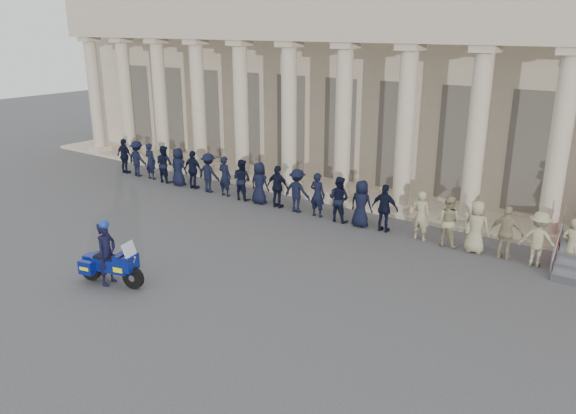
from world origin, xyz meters
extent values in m
plane|color=#434346|center=(0.00, 0.00, 0.00)|extent=(90.00, 90.00, 0.00)
cube|color=tan|center=(0.00, 15.00, 4.50)|extent=(40.00, 10.00, 9.00)
cube|color=tan|center=(0.00, 8.80, 0.07)|extent=(40.00, 2.60, 0.15)
cube|color=tan|center=(0.00, 8.00, 6.79)|extent=(35.80, 1.00, 1.00)
cube|color=tan|center=(-16.90, 8.00, 0.30)|extent=(0.90, 0.90, 0.30)
cylinder|color=tan|center=(-16.90, 8.00, 3.25)|extent=(0.64, 0.64, 5.60)
cube|color=tan|center=(-16.90, 8.00, 6.17)|extent=(0.85, 0.85, 0.24)
cube|color=tan|center=(-14.30, 8.00, 0.30)|extent=(0.90, 0.90, 0.30)
cylinder|color=tan|center=(-14.30, 8.00, 3.25)|extent=(0.64, 0.64, 5.60)
cube|color=tan|center=(-14.30, 8.00, 6.17)|extent=(0.85, 0.85, 0.24)
cube|color=tan|center=(-11.70, 8.00, 0.30)|extent=(0.90, 0.90, 0.30)
cylinder|color=tan|center=(-11.70, 8.00, 3.25)|extent=(0.64, 0.64, 5.60)
cube|color=tan|center=(-11.70, 8.00, 6.17)|extent=(0.85, 0.85, 0.24)
cube|color=tan|center=(-9.10, 8.00, 0.30)|extent=(0.90, 0.90, 0.30)
cylinder|color=tan|center=(-9.10, 8.00, 3.25)|extent=(0.64, 0.64, 5.60)
cube|color=tan|center=(-9.10, 8.00, 6.17)|extent=(0.85, 0.85, 0.24)
cube|color=tan|center=(-6.50, 8.00, 0.30)|extent=(0.90, 0.90, 0.30)
cylinder|color=tan|center=(-6.50, 8.00, 3.25)|extent=(0.64, 0.64, 5.60)
cube|color=tan|center=(-6.50, 8.00, 6.17)|extent=(0.85, 0.85, 0.24)
cube|color=tan|center=(-3.90, 8.00, 0.30)|extent=(0.90, 0.90, 0.30)
cylinder|color=tan|center=(-3.90, 8.00, 3.25)|extent=(0.64, 0.64, 5.60)
cube|color=tan|center=(-3.90, 8.00, 6.17)|extent=(0.85, 0.85, 0.24)
cube|color=tan|center=(-1.30, 8.00, 0.30)|extent=(0.90, 0.90, 0.30)
cylinder|color=tan|center=(-1.30, 8.00, 3.25)|extent=(0.64, 0.64, 5.60)
cube|color=tan|center=(-1.30, 8.00, 6.17)|extent=(0.85, 0.85, 0.24)
cube|color=tan|center=(1.30, 8.00, 0.30)|extent=(0.90, 0.90, 0.30)
cylinder|color=tan|center=(1.30, 8.00, 3.25)|extent=(0.64, 0.64, 5.60)
cube|color=tan|center=(1.30, 8.00, 6.17)|extent=(0.85, 0.85, 0.24)
cube|color=tan|center=(3.90, 8.00, 0.30)|extent=(0.90, 0.90, 0.30)
cylinder|color=tan|center=(3.90, 8.00, 3.25)|extent=(0.64, 0.64, 5.60)
cube|color=tan|center=(3.90, 8.00, 6.17)|extent=(0.85, 0.85, 0.24)
cube|color=tan|center=(6.50, 8.00, 0.30)|extent=(0.90, 0.90, 0.30)
cylinder|color=tan|center=(6.50, 8.00, 3.25)|extent=(0.64, 0.64, 5.60)
cube|color=tan|center=(6.50, 8.00, 6.17)|extent=(0.85, 0.85, 0.24)
cube|color=black|center=(-15.60, 10.02, 2.55)|extent=(1.30, 0.12, 4.20)
cube|color=black|center=(-13.00, 10.02, 2.55)|extent=(1.30, 0.12, 4.20)
cube|color=black|center=(-10.40, 10.02, 2.55)|extent=(1.30, 0.12, 4.20)
cube|color=black|center=(-7.80, 10.02, 2.55)|extent=(1.30, 0.12, 4.20)
cube|color=black|center=(-5.20, 10.02, 2.55)|extent=(1.30, 0.12, 4.20)
cube|color=black|center=(-2.60, 10.02, 2.55)|extent=(1.30, 0.12, 4.20)
cube|color=black|center=(0.00, 10.02, 2.55)|extent=(1.30, 0.12, 4.20)
cube|color=black|center=(2.60, 10.02, 2.55)|extent=(1.30, 0.12, 4.20)
cube|color=black|center=(5.20, 10.02, 2.55)|extent=(1.30, 0.12, 4.20)
imported|color=black|center=(-12.24, 5.99, 0.85)|extent=(1.00, 0.41, 1.70)
imported|color=black|center=(-11.31, 5.99, 0.85)|extent=(1.10, 0.63, 1.70)
imported|color=black|center=(-10.39, 5.99, 0.85)|extent=(0.62, 0.41, 1.70)
imported|color=black|center=(-9.47, 5.99, 0.85)|extent=(0.83, 0.64, 1.70)
imported|color=black|center=(-8.54, 5.99, 0.85)|extent=(0.83, 0.54, 1.70)
imported|color=black|center=(-7.62, 5.99, 0.85)|extent=(1.00, 0.41, 1.70)
imported|color=black|center=(-6.69, 5.99, 0.85)|extent=(1.10, 0.63, 1.70)
imported|color=black|center=(-5.77, 5.99, 0.85)|extent=(0.62, 0.41, 1.70)
imported|color=black|center=(-4.84, 5.99, 0.85)|extent=(0.83, 0.64, 1.70)
imported|color=black|center=(-3.92, 5.99, 0.85)|extent=(0.83, 0.54, 1.70)
imported|color=black|center=(-2.99, 5.99, 0.85)|extent=(1.00, 0.41, 1.70)
imported|color=black|center=(-2.07, 5.99, 0.85)|extent=(1.10, 0.63, 1.70)
imported|color=black|center=(-1.14, 5.99, 0.85)|extent=(0.62, 0.41, 1.70)
imported|color=black|center=(-0.22, 5.99, 0.85)|extent=(0.83, 0.64, 1.70)
imported|color=black|center=(0.71, 5.99, 0.85)|extent=(0.83, 0.54, 1.70)
imported|color=black|center=(1.63, 5.99, 0.85)|extent=(1.00, 0.41, 1.70)
imported|color=tan|center=(2.95, 5.99, 0.85)|extent=(0.62, 0.41, 1.70)
imported|color=tan|center=(3.88, 5.99, 0.85)|extent=(0.83, 0.64, 1.70)
imported|color=tan|center=(4.80, 5.99, 0.85)|extent=(0.83, 0.54, 1.70)
imported|color=tan|center=(5.73, 5.99, 0.85)|extent=(1.00, 0.41, 1.70)
imported|color=tan|center=(6.65, 5.99, 0.85)|extent=(1.10, 0.63, 1.70)
imported|color=tan|center=(7.58, 5.99, 0.85)|extent=(0.62, 0.41, 1.70)
cube|color=#AD0F0E|center=(7.23, 7.76, 0.41)|extent=(0.04, 3.25, 0.82)
cube|color=gray|center=(7.81, 5.24, 0.12)|extent=(1.10, 0.28, 0.23)
cube|color=gray|center=(7.81, 5.52, 0.35)|extent=(1.10, 0.28, 0.23)
cylinder|color=black|center=(-1.94, -2.07, 0.32)|extent=(0.65, 0.28, 0.64)
cylinder|color=black|center=(-3.34, -2.41, 0.32)|extent=(0.65, 0.28, 0.64)
cube|color=navy|center=(-2.59, -2.23, 0.60)|extent=(1.17, 0.66, 0.37)
cube|color=navy|center=(-2.13, -2.11, 0.75)|extent=(0.63, 0.61, 0.43)
cube|color=silver|center=(-2.13, -2.11, 0.53)|extent=(0.27, 0.33, 0.12)
cube|color=#B2BFCC|center=(-1.97, -2.08, 1.08)|extent=(0.30, 0.48, 0.52)
cube|color=black|center=(-2.78, -2.27, 0.79)|extent=(0.69, 0.47, 0.10)
cube|color=navy|center=(-3.30, -2.40, 0.67)|extent=(0.41, 0.40, 0.21)
cube|color=navy|center=(-3.13, -2.68, 0.53)|extent=(0.47, 0.31, 0.39)
cube|color=#DDEC0C|center=(-3.13, -2.68, 0.53)|extent=(0.34, 0.29, 0.10)
cube|color=navy|center=(-3.28, -2.08, 0.53)|extent=(0.47, 0.31, 0.39)
cube|color=#DDEC0C|center=(-3.28, -2.08, 0.53)|extent=(0.34, 0.29, 0.10)
cylinder|color=silver|center=(-3.12, -2.12, 0.29)|extent=(0.58, 0.23, 0.10)
cylinder|color=black|center=(-2.13, -2.11, 0.98)|extent=(0.19, 0.66, 0.03)
imported|color=black|center=(-2.73, -2.26, 0.90)|extent=(0.57, 0.74, 1.80)
sphere|color=navy|center=(-2.73, -2.26, 1.75)|extent=(0.28, 0.28, 0.28)
camera|label=1|loc=(9.67, -10.95, 6.92)|focal=35.00mm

